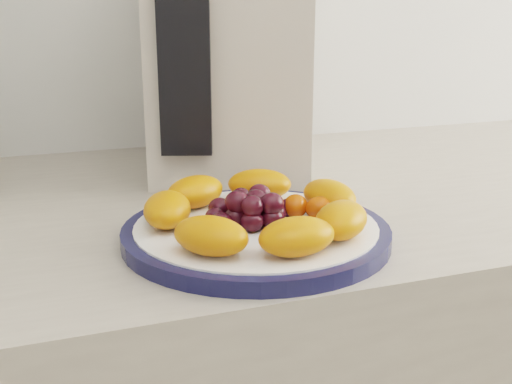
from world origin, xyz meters
name	(u,v)px	position (x,y,z in m)	size (l,w,h in m)	color
plate_rim	(256,234)	(0.07, 1.04, 0.91)	(0.26, 0.26, 0.01)	#14173C
plate_face	(256,233)	(0.07, 1.04, 0.91)	(0.24, 0.24, 0.02)	white
appliance_body	(230,40)	(0.14, 1.34, 1.08)	(0.20, 0.28, 0.35)	beige
appliance_panel	(184,43)	(0.04, 1.22, 1.08)	(0.06, 0.02, 0.26)	black
fruit_plate	(260,209)	(0.07, 1.03, 0.93)	(0.23, 0.22, 0.04)	#CF5E0A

